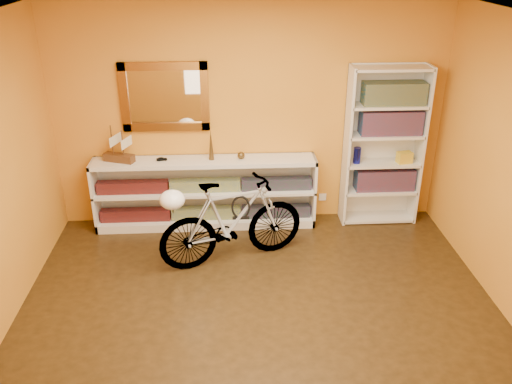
{
  "coord_description": "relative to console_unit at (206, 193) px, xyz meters",
  "views": [
    {
      "loc": [
        -0.26,
        -3.92,
        3.14
      ],
      "look_at": [
        0.0,
        0.7,
        0.95
      ],
      "focal_mm": 37.49,
      "sensor_mm": 36.0,
      "label": 1
    }
  ],
  "objects": [
    {
      "name": "floor",
      "position": [
        0.54,
        -1.81,
        -0.43
      ],
      "size": [
        4.5,
        4.0,
        0.01
      ],
      "primitive_type": "cube",
      "color": "black",
      "rests_on": "ground"
    },
    {
      "name": "ceiling",
      "position": [
        0.54,
        -1.81,
        2.18
      ],
      "size": [
        4.5,
        4.0,
        0.01
      ],
      "primitive_type": "cube",
      "color": "silver",
      "rests_on": "ground"
    },
    {
      "name": "back_wall",
      "position": [
        0.54,
        0.19,
        0.88
      ],
      "size": [
        4.5,
        0.01,
        2.6
      ],
      "primitive_type": "cube",
      "color": "orange",
      "rests_on": "ground"
    },
    {
      "name": "gilt_mirror",
      "position": [
        -0.41,
        0.15,
        1.12
      ],
      "size": [
        0.98,
        0.06,
        0.78
      ],
      "primitive_type": "cube",
      "color": "brown",
      "rests_on": "back_wall"
    },
    {
      "name": "wall_socket",
      "position": [
        1.44,
        0.17,
        -0.17
      ],
      "size": [
        0.09,
        0.02,
        0.09
      ],
      "primitive_type": "cube",
      "color": "silver",
      "rests_on": "back_wall"
    },
    {
      "name": "console_unit",
      "position": [
        0.0,
        0.0,
        0.0
      ],
      "size": [
        2.6,
        0.35,
        0.85
      ],
      "primitive_type": null,
      "color": "silver",
      "rests_on": "floor"
    },
    {
      "name": "cd_row_lower",
      "position": [
        0.0,
        -0.02,
        -0.26
      ],
      "size": [
        2.5,
        0.13,
        0.14
      ],
      "primitive_type": "cube",
      "color": "black",
      "rests_on": "console_unit"
    },
    {
      "name": "cd_row_upper",
      "position": [
        0.0,
        -0.02,
        0.11
      ],
      "size": [
        2.5,
        0.13,
        0.14
      ],
      "primitive_type": "cube",
      "color": "navy",
      "rests_on": "console_unit"
    },
    {
      "name": "model_ship",
      "position": [
        -0.96,
        0.0,
        0.64
      ],
      "size": [
        0.38,
        0.25,
        0.42
      ],
      "primitive_type": null,
      "rotation": [
        0.0,
        0.0,
        -0.36
      ],
      "color": "#432712",
      "rests_on": "console_unit"
    },
    {
      "name": "toy_car",
      "position": [
        -0.48,
        0.0,
        0.43
      ],
      "size": [
        0.0,
        0.0,
        0.0
      ],
      "primitive_type": "imported",
      "rotation": [
        0.0,
        0.0,
        1.77
      ],
      "color": "black",
      "rests_on": "console_unit"
    },
    {
      "name": "bronze_ornament",
      "position": [
        0.09,
        0.0,
        0.61
      ],
      "size": [
        0.06,
        0.06,
        0.36
      ],
      "primitive_type": "cone",
      "color": "#503B1B",
      "rests_on": "console_unit"
    },
    {
      "name": "decorative_orb",
      "position": [
        0.43,
        0.0,
        0.47
      ],
      "size": [
        0.08,
        0.08,
        0.08
      ],
      "primitive_type": "sphere",
      "color": "#503B1B",
      "rests_on": "console_unit"
    },
    {
      "name": "bookcase",
      "position": [
        2.09,
        0.03,
        0.52
      ],
      "size": [
        0.9,
        0.3,
        1.9
      ],
      "primitive_type": null,
      "color": "silver",
      "rests_on": "floor"
    },
    {
      "name": "book_row_a",
      "position": [
        2.14,
        0.03,
        0.12
      ],
      "size": [
        0.7,
        0.22,
        0.26
      ],
      "primitive_type": "cube",
      "color": "maroon",
      "rests_on": "bookcase"
    },
    {
      "name": "book_row_b",
      "position": [
        2.14,
        0.03,
        0.83
      ],
      "size": [
        0.7,
        0.22,
        0.28
      ],
      "primitive_type": "cube",
      "color": "maroon",
      "rests_on": "bookcase"
    },
    {
      "name": "book_row_c",
      "position": [
        2.14,
        0.03,
        1.16
      ],
      "size": [
        0.7,
        0.22,
        0.25
      ],
      "primitive_type": "cube",
      "color": "navy",
      "rests_on": "bookcase"
    },
    {
      "name": "travel_mug",
      "position": [
        1.78,
        0.01,
        0.44
      ],
      "size": [
        0.09,
        0.09,
        0.19
      ],
      "primitive_type": "cylinder",
      "color": "navy",
      "rests_on": "bookcase"
    },
    {
      "name": "red_tin",
      "position": [
        1.89,
        0.06,
        1.13
      ],
      "size": [
        0.19,
        0.19,
        0.19
      ],
      "primitive_type": "cube",
      "rotation": [
        0.0,
        0.0,
        0.38
      ],
      "color": "maroon",
      "rests_on": "bookcase"
    },
    {
      "name": "yellow_bag",
      "position": [
        2.34,
        -0.01,
        0.41
      ],
      "size": [
        0.19,
        0.14,
        0.13
      ],
      "primitive_type": "cube",
      "rotation": [
        0.0,
        0.0,
        0.19
      ],
      "color": "gold",
      "rests_on": "bookcase"
    },
    {
      "name": "bicycle",
      "position": [
        0.31,
        -0.81,
        0.05
      ],
      "size": [
        0.91,
        1.66,
        0.95
      ],
      "primitive_type": "imported",
      "rotation": [
        0.0,
        0.0,
        1.89
      ],
      "color": "silver",
      "rests_on": "floor"
    },
    {
      "name": "helmet",
      "position": [
        -0.28,
        -1.0,
        0.41
      ],
      "size": [
        0.25,
        0.24,
        0.19
      ],
      "primitive_type": "ellipsoid",
      "color": "white",
      "rests_on": "bicycle"
    },
    {
      "name": "u_lock",
      "position": [
        0.4,
        -0.78,
        0.19
      ],
      "size": [
        0.2,
        0.02,
        0.2
      ],
      "primitive_type": "torus",
      "rotation": [
        1.57,
        0.0,
        0.0
      ],
      "color": "black",
      "rests_on": "bicycle"
    }
  ]
}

